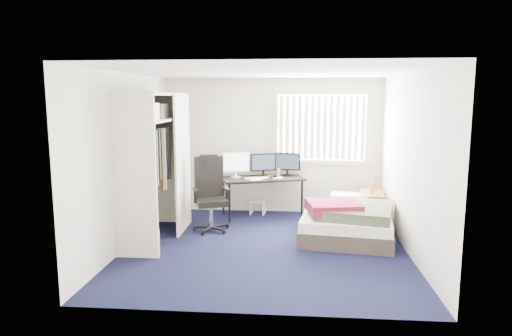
{
  "coord_description": "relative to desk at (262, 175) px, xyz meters",
  "views": [
    {
      "loc": [
        0.41,
        -6.38,
        2.16
      ],
      "look_at": [
        -0.17,
        0.4,
        1.1
      ],
      "focal_mm": 32.0,
      "sensor_mm": 36.0,
      "label": 1
    }
  ],
  "objects": [
    {
      "name": "office_chair",
      "position": [
        -0.78,
        -0.95,
        -0.28
      ],
      "size": [
        0.74,
        0.74,
        1.22
      ],
      "color": "black",
      "rests_on": "ground"
    },
    {
      "name": "footstool",
      "position": [
        -0.09,
        0.1,
        -0.54
      ],
      "size": [
        0.35,
        0.29,
        0.27
      ],
      "color": "white",
      "rests_on": "ground"
    },
    {
      "name": "window_assembly",
      "position": [
        1.07,
        0.29,
        0.85
      ],
      "size": [
        1.72,
        0.09,
        1.32
      ],
      "color": "white",
      "rests_on": "ground"
    },
    {
      "name": "room_shell",
      "position": [
        0.17,
        -1.75,
        0.76
      ],
      "size": [
        4.2,
        4.2,
        4.2
      ],
      "color": "silver",
      "rests_on": "ground"
    },
    {
      "name": "pine_box",
      "position": [
        -1.48,
        -2.1,
        -0.61
      ],
      "size": [
        0.43,
        0.37,
        0.27
      ],
      "primitive_type": "cube",
      "rotation": [
        0.0,
        0.0,
        0.3
      ],
      "color": "#A07250",
      "rests_on": "ground"
    },
    {
      "name": "nightstand",
      "position": [
        1.92,
        -0.28,
        -0.28
      ],
      "size": [
        0.47,
        0.82,
        0.72
      ],
      "color": "brown",
      "rests_on": "ground"
    },
    {
      "name": "closet",
      "position": [
        -1.5,
        -1.49,
        0.6
      ],
      "size": [
        0.64,
        1.84,
        2.22
      ],
      "color": "beige",
      "rests_on": "ground"
    },
    {
      "name": "ground",
      "position": [
        0.17,
        -1.75,
        -0.75
      ],
      "size": [
        4.2,
        4.2,
        0.0
      ],
      "primitive_type": "plane",
      "color": "black",
      "rests_on": "ground"
    },
    {
      "name": "bed",
      "position": [
        1.42,
        -1.11,
        -0.49
      ],
      "size": [
        1.6,
        1.98,
        0.6
      ],
      "color": "#393129",
      "rests_on": "ground"
    },
    {
      "name": "desk",
      "position": [
        0.0,
        0.0,
        0.0
      ],
      "size": [
        1.6,
        1.13,
        1.18
      ],
      "color": "black",
      "rests_on": "ground"
    }
  ]
}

